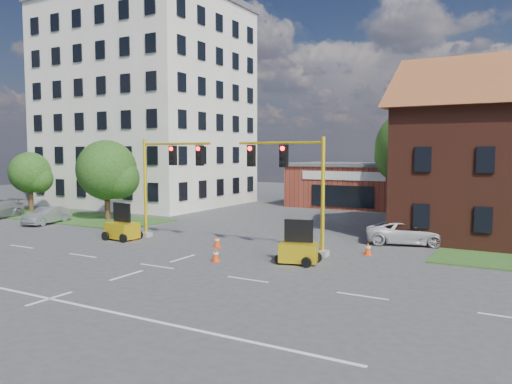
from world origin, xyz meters
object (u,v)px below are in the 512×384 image
Objects in this scene: signal_mast_east at (294,180)px; trailer_east at (299,250)px; signal_mast_west at (165,176)px; trailer_west at (122,229)px; pickup_white at (408,233)px.

signal_mast_east is 3.02× the size of trailer_east.
trailer_west is at bearing -146.60° from signal_mast_west.
trailer_east reaches higher than pickup_white.
signal_mast_west is at bearing 97.57° from pickup_white.
signal_mast_west is at bearing 39.77° from trailer_west.
trailer_east is at bearing 140.60° from pickup_white.
signal_mast_east reaches higher than pickup_white.
trailer_west is 0.45× the size of pickup_white.
signal_mast_east is at bearing 0.00° from signal_mast_west.
signal_mast_west is at bearing 152.93° from trailer_east.
pickup_white is at bearing 22.66° from signal_mast_west.
signal_mast_west is 2.85× the size of trailer_west.
signal_mast_west is 10.72m from trailer_east.
signal_mast_west is 1.00× the size of signal_mast_east.
signal_mast_west and signal_mast_east have the same top height.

